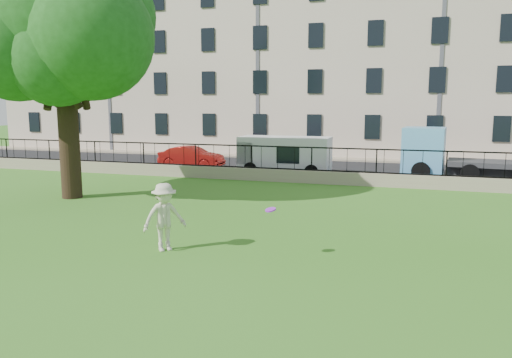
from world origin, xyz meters
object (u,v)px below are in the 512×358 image
(man, at_px, (164,217))
(tree, at_px, (61,26))
(white_van, at_px, (285,156))
(frisbee, at_px, (271,210))
(red_sedan, at_px, (191,157))
(blue_truck, at_px, (467,154))

(man, bearing_deg, tree, 95.58)
(white_van, bearing_deg, tree, -127.38)
(tree, height_order, frisbee, tree)
(tree, xyz_separation_m, frisbee, (9.95, -5.26, -5.52))
(man, height_order, frisbee, man)
(red_sedan, height_order, white_van, white_van)
(frisbee, distance_m, blue_truck, 16.19)
(tree, bearing_deg, blue_truck, 32.02)
(frisbee, height_order, red_sedan, frisbee)
(tree, xyz_separation_m, man, (7.16, -5.47, -5.86))
(blue_truck, bearing_deg, white_van, -167.89)
(white_van, height_order, blue_truck, blue_truck)
(red_sedan, relative_size, white_van, 0.80)
(white_van, distance_m, blue_truck, 9.10)
(tree, relative_size, frisbee, 37.55)
(tree, relative_size, man, 5.71)
(frisbee, xyz_separation_m, white_van, (-3.23, 14.11, -0.22))
(man, bearing_deg, white_van, 44.72)
(tree, distance_m, man, 10.75)
(red_sedan, bearing_deg, white_van, -99.15)
(white_van, bearing_deg, blue_truck, 6.13)
(red_sedan, bearing_deg, tree, 175.67)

